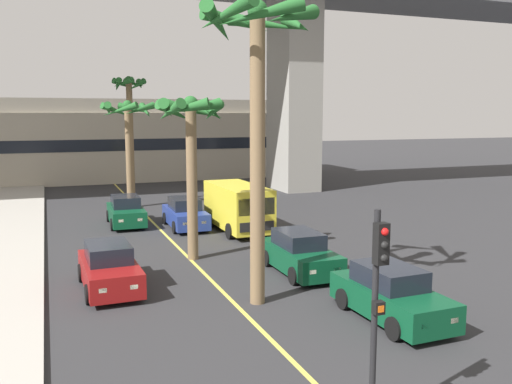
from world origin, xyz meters
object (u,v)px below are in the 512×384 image
Objects in this scene: car_queue_fifth at (109,268)px; palm_tree_near_median at (128,123)px; car_queue_fourth at (300,254)px; palm_tree_far_median at (191,129)px; palm_tree_mid_median at (130,108)px; delivery_van at (238,206)px; car_queue_front at (126,212)px; car_queue_third at (185,214)px; car_queue_second at (391,295)px; traffic_light_median_near at (377,290)px; palm_tree_farthest_median at (257,71)px.

palm_tree_near_median reaches higher than car_queue_fifth.
palm_tree_far_median reaches higher than car_queue_fourth.
palm_tree_mid_median reaches higher than car_queue_fifth.
palm_tree_mid_median is at bearing 88.84° from palm_tree_far_median.
delivery_van is 10.87m from palm_tree_near_median.
car_queue_third is at bearing -32.93° from car_queue_front.
delivery_van is at bearing -66.30° from palm_tree_near_median.
palm_tree_far_median is at bearing 113.18° from car_queue_second.
palm_tree_near_median is at bearing 91.39° from traffic_light_median_near.
palm_tree_far_median is at bearing -127.94° from delivery_van.
palm_tree_far_median is at bearing 37.80° from car_queue_fifth.
palm_tree_near_median is at bearing 100.73° from car_queue_second.
palm_tree_far_median is at bearing -78.88° from car_queue_front.
palm_tree_farthest_median reaches higher than palm_tree_mid_median.
palm_tree_mid_median is (-0.82, 13.19, 5.61)m from car_queue_third.
car_queue_fourth is 6.54m from palm_tree_far_median.
car_queue_fourth is 10.57m from traffic_light_median_near.
traffic_light_median_near is (-1.11, -19.53, 1.99)m from car_queue_third.
palm_tree_far_median is (-0.39, -19.49, -1.03)m from palm_tree_mid_median.
car_queue_fourth is at bearing -4.32° from car_queue_fifth.
car_queue_fifth is 17.44m from palm_tree_near_median.
palm_tree_farthest_median reaches higher than delivery_van.
palm_tree_farthest_median reaches higher than car_queue_front.
palm_tree_near_median reaches higher than palm_tree_far_median.
traffic_light_median_near is at bearing -70.28° from car_queue_fifth.
car_queue_fifth is at bearing 143.66° from palm_tree_farthest_median.
car_queue_second is at bearing -80.62° from car_queue_third.
palm_tree_mid_median is (0.95, 5.77, 1.00)m from palm_tree_near_median.
palm_tree_far_median reaches higher than car_queue_front.
delivery_van is 0.61× the size of palm_tree_mid_median.
car_queue_fourth is 0.61× the size of palm_tree_near_median.
car_queue_third is 0.98× the size of traffic_light_median_near.
car_queue_second is at bearing 52.43° from traffic_light_median_near.
car_queue_fourth is 23.68m from palm_tree_mid_median.
car_queue_front is at bearing -99.94° from palm_tree_mid_median.
palm_tree_farthest_median is at bearing -36.34° from car_queue_fifth.
palm_tree_mid_median is at bearing 97.14° from car_queue_fourth.
car_queue_front and car_queue_third have the same top height.
car_queue_second is 0.63× the size of palm_tree_far_median.
delivery_van is at bearing 88.18° from car_queue_fourth.
car_queue_fifth is 11.24m from traffic_light_median_near.
car_queue_third is 0.48× the size of palm_tree_mid_median.
car_queue_third is 19.66m from traffic_light_median_near.
palm_tree_far_median is (-3.50, -4.49, 4.02)m from delivery_van.
palm_tree_farthest_median reaches higher than car_queue_third.
palm_tree_far_median is at bearing 134.29° from car_queue_fourth.
palm_tree_far_median is at bearing -100.89° from car_queue_third.
palm_tree_mid_median reaches higher than delivery_van.
car_queue_second is (5.27, -16.71, 0.00)m from car_queue_front.
delivery_van is at bearing 74.16° from palm_tree_farthest_median.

